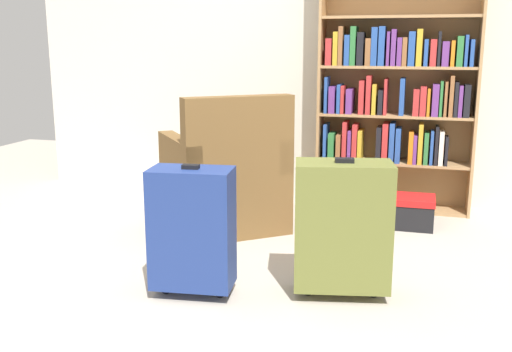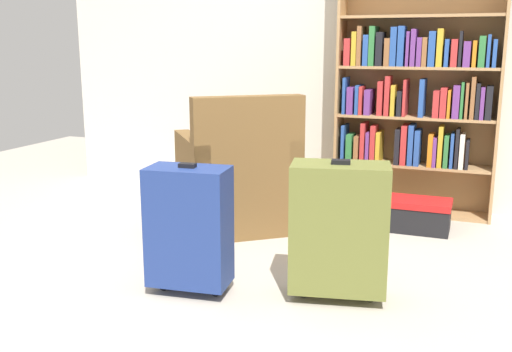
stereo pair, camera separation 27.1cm
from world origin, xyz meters
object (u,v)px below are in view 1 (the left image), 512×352
Objects in this scene: suitcase_olive at (342,225)px; mug at (311,235)px; bookshelf at (396,64)px; armchair at (226,182)px; storage_box at (396,210)px; suitcase_navy_blue at (192,228)px.

mug is at bearing 110.75° from suitcase_olive.
suitcase_olive is (-0.14, -1.68, -0.71)m from bookshelf.
armchair reaches higher than suitcase_olive.
storage_box is 1.70m from suitcase_navy_blue.
mug is at bearing 66.02° from suitcase_navy_blue.
suitcase_olive is 0.72m from suitcase_navy_blue.
suitcase_navy_blue is at bearing -79.92° from armchair.
mug is 0.24× the size of storage_box.
bookshelf is 1.50m from armchair.
bookshelf reaches higher than armchair.
storage_box is at bearing 17.96° from armchair.
bookshelf is at bearing 98.32° from storage_box.
armchair reaches higher than suitcase_navy_blue.
armchair is 1.43× the size of suitcase_olive.
armchair is 1.50× the size of suitcase_navy_blue.
armchair is at bearing 100.08° from suitcase_navy_blue.
suitcase_olive is at bearing -44.90° from armchair.
armchair is 1.25m from suitcase_olive.
suitcase_navy_blue is at bearing -164.93° from suitcase_olive.
armchair is 1.17m from storage_box.
bookshelf is 1.44m from mug.
suitcase_olive is (0.89, -0.89, 0.04)m from armchair.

